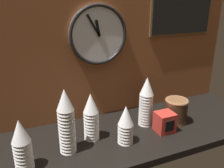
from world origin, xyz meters
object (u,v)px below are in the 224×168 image
cup_stack_center (126,124)px  wall_clock (99,35)px  cup_stack_center_right (146,101)px  cup_stack_far_left (22,145)px  bowl_stack_right (176,110)px  cup_stack_center_left (91,117)px  napkin_dispenser (165,122)px  cup_stack_left (66,121)px

cup_stack_center → wall_clock: (-1.90, 32.95, 40.97)cm
cup_stack_center_right → cup_stack_far_left: bearing=-169.4°
bowl_stack_right → wall_clock: 64.00cm
bowl_stack_right → cup_stack_center_left: bearing=176.6°
cup_stack_center → napkin_dispenser: cup_stack_center is taller
cup_stack_center_right → wall_clock: (-21.09, 20.69, 36.65)cm
cup_stack_far_left → bowl_stack_right: size_ratio=1.62×
cup_stack_center → cup_stack_center_right: bearing=32.6°
cup_stack_far_left → wall_clock: 70.69cm
cup_stack_center_left → cup_stack_far_left: bearing=-162.3°
cup_stack_center_left → napkin_dispenser: cup_stack_center_left is taller
cup_stack_left → bowl_stack_right: 67.24cm
cup_stack_center_left → cup_stack_far_left: cup_stack_center_left is taller
cup_stack_far_left → bowl_stack_right: bearing=5.2°
cup_stack_left → napkin_dispenser: bearing=-3.4°
cup_stack_center_left → napkin_dispenser: bearing=-12.9°
cup_stack_center_left → bowl_stack_right: bearing=-3.4°
cup_stack_far_left → bowl_stack_right: 87.84cm
napkin_dispenser → cup_stack_left: bearing=176.6°
cup_stack_center_left → napkin_dispenser: size_ratio=2.31×
cup_stack_center_left → cup_stack_left: cup_stack_left is taller
cup_stack_center_right → cup_stack_center_left: bearing=-176.9°
cup_stack_left → bowl_stack_right: size_ratio=2.20×
cup_stack_center_right → bowl_stack_right: 20.02cm
cup_stack_center_left → cup_stack_center: size_ratio=1.25×
cup_stack_center_right → cup_stack_left: 49.19cm
bowl_stack_right → wall_clock: size_ratio=0.43×
cup_stack_far_left → wall_clock: (48.18, 33.70, 39.24)cm
cup_stack_center → napkin_dispenser: size_ratio=1.85×
cup_stack_center → cup_stack_center_left: bearing=145.4°
bowl_stack_right → cup_stack_left: bearing=-177.6°
cup_stack_center_right → cup_stack_left: size_ratio=0.90×
cup_stack_left → wall_clock: (27.43, 28.55, 34.92)cm
wall_clock → cup_stack_center_left: bearing=-120.3°
bowl_stack_right → wall_clock: (-39.19, 25.71, 43.58)cm
cup_stack_center_right → bowl_stack_right: bearing=-15.5°
cup_stack_center_left → wall_clock: wall_clock is taller
cup_stack_center → wall_clock: bearing=93.3°
cup_stack_center_right → cup_stack_center: size_ratio=1.41×
bowl_stack_right → cup_stack_far_left: bearing=-174.8°
wall_clock → napkin_dispenser: size_ratio=3.06×
cup_stack_center → napkin_dispenser: bearing=2.6°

